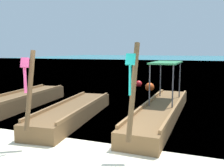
{
  "coord_description": "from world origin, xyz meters",
  "views": [
    {
      "loc": [
        2.95,
        -4.88,
        2.44
      ],
      "look_at": [
        0.0,
        3.01,
        1.31
      ],
      "focal_mm": 39.95,
      "sensor_mm": 36.0,
      "label": 1
    }
  ],
  "objects_px": {
    "mooring_buoy_near": "(150,87)",
    "mooring_buoy_far": "(139,84)",
    "longtail_boat_pink_ribbon": "(73,112)",
    "longtail_boat_orange_ribbon": "(23,100)",
    "longtail_boat_turquoise_ribbon": "(161,110)"
  },
  "relations": [
    {
      "from": "longtail_boat_orange_ribbon",
      "to": "longtail_boat_turquoise_ribbon",
      "type": "xyz_separation_m",
      "value": [
        5.94,
        0.29,
        0.02
      ]
    },
    {
      "from": "longtail_boat_orange_ribbon",
      "to": "mooring_buoy_near",
      "type": "height_order",
      "value": "longtail_boat_orange_ribbon"
    },
    {
      "from": "longtail_boat_orange_ribbon",
      "to": "longtail_boat_turquoise_ribbon",
      "type": "bearing_deg",
      "value": 2.81
    },
    {
      "from": "longtail_boat_orange_ribbon",
      "to": "mooring_buoy_far",
      "type": "xyz_separation_m",
      "value": [
        3.22,
        7.59,
        -0.08
      ]
    },
    {
      "from": "mooring_buoy_far",
      "to": "longtail_boat_orange_ribbon",
      "type": "bearing_deg",
      "value": -113.01
    },
    {
      "from": "longtail_boat_turquoise_ribbon",
      "to": "mooring_buoy_near",
      "type": "height_order",
      "value": "longtail_boat_turquoise_ribbon"
    },
    {
      "from": "longtail_boat_orange_ribbon",
      "to": "longtail_boat_turquoise_ribbon",
      "type": "relative_size",
      "value": 0.78
    },
    {
      "from": "longtail_boat_pink_ribbon",
      "to": "mooring_buoy_near",
      "type": "height_order",
      "value": "longtail_boat_pink_ribbon"
    },
    {
      "from": "longtail_boat_pink_ribbon",
      "to": "longtail_boat_turquoise_ribbon",
      "type": "height_order",
      "value": "longtail_boat_turquoise_ribbon"
    },
    {
      "from": "longtail_boat_turquoise_ribbon",
      "to": "mooring_buoy_far",
      "type": "distance_m",
      "value": 7.79
    },
    {
      "from": "mooring_buoy_near",
      "to": "mooring_buoy_far",
      "type": "bearing_deg",
      "value": 123.85
    },
    {
      "from": "longtail_boat_orange_ribbon",
      "to": "mooring_buoy_far",
      "type": "bearing_deg",
      "value": 66.99
    },
    {
      "from": "longtail_boat_orange_ribbon",
      "to": "mooring_buoy_near",
      "type": "distance_m",
      "value": 7.36
    },
    {
      "from": "longtail_boat_orange_ribbon",
      "to": "longtail_boat_pink_ribbon",
      "type": "relative_size",
      "value": 1.05
    },
    {
      "from": "longtail_boat_orange_ribbon",
      "to": "longtail_boat_pink_ribbon",
      "type": "height_order",
      "value": "longtail_boat_orange_ribbon"
    }
  ]
}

